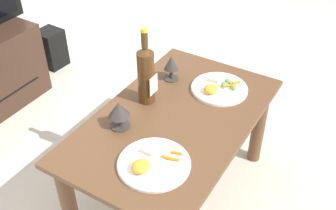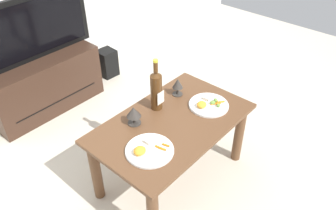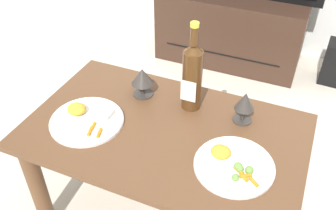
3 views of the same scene
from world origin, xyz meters
name	(u,v)px [view 3 (image 3 of 3)]	position (x,y,z in m)	size (l,w,h in m)	color
dining_table	(165,149)	(0.00, 0.00, 0.41)	(1.06, 0.65, 0.52)	brown
tv_stand	(231,27)	(-0.12, 1.46, 0.25)	(1.01, 0.46, 0.50)	#382319
wine_bottle	(192,75)	(0.04, 0.18, 0.67)	(0.08, 0.08, 0.37)	#4C2D14
goblet_left	(142,78)	(-0.17, 0.17, 0.60)	(0.09, 0.09, 0.13)	#38332D
goblet_right	(245,103)	(0.26, 0.17, 0.60)	(0.08, 0.08, 0.13)	#38332D
dinner_plate_left	(86,119)	(-0.30, -0.08, 0.53)	(0.29, 0.29, 0.05)	white
dinner_plate_right	(234,164)	(0.29, -0.08, 0.53)	(0.28, 0.28, 0.05)	white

